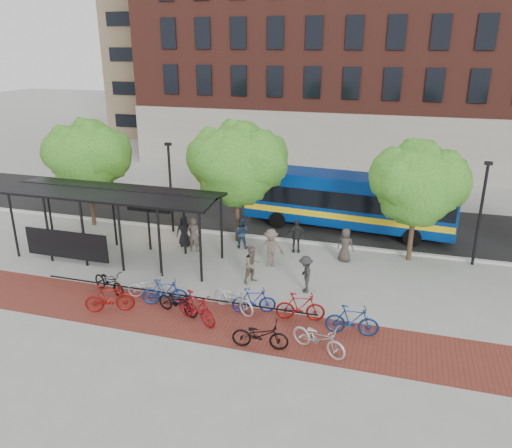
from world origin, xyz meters
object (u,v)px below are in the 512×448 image
(bike_4, at_px, (178,302))
(bike_5, at_px, (197,308))
(bus_shelter, at_px, (112,200))
(bike_10, at_px, (319,338))
(tree_b, at_px, (239,161))
(pedestrian_8, at_px, (253,265))
(bike_2, at_px, (149,287))
(bike_9, at_px, (300,307))
(bike_8, at_px, (260,335))
(pedestrian_4, at_px, (296,236))
(bike_11, at_px, (352,320))
(pedestrian_0, at_px, (184,231))
(lamp_post_left, at_px, (170,185))
(bus, at_px, (348,199))
(tree_a, at_px, (88,154))
(lamp_post_right, at_px, (481,211))
(pedestrian_2, at_px, (241,233))
(pedestrian_3, at_px, (271,248))
(bike_0, at_px, (109,282))
(pedestrian_6, at_px, (345,245))
(tree_c, at_px, (419,181))
(pedestrian_1, at_px, (194,235))
(bike_1, at_px, (110,298))
(pedestrian_9, at_px, (305,274))
(bike_7, at_px, (254,300))
(bike_3, at_px, (165,292))

(bike_4, height_order, bike_5, bike_5)
(bus_shelter, relative_size, bike_10, 4.95)
(tree_b, height_order, pedestrian_8, tree_b)
(bus_shelter, height_order, bike_5, bus_shelter)
(bike_2, xyz_separation_m, bike_9, (6.52, -0.02, 0.09))
(bike_8, height_order, pedestrian_4, pedestrian_4)
(tree_b, xyz_separation_m, bike_11, (6.91, -7.69, -3.87))
(bike_10, bearing_deg, pedestrian_0, 70.65)
(lamp_post_left, xyz_separation_m, bus, (9.48, 3.23, -0.91))
(bike_11, relative_size, pedestrian_4, 1.12)
(bike_9, bearing_deg, bike_4, 91.22)
(bike_4, height_order, pedestrian_4, pedestrian_4)
(bike_10, relative_size, pedestrian_4, 1.22)
(tree_a, relative_size, bike_8, 3.05)
(lamp_post_right, bearing_deg, bike_2, -151.23)
(lamp_post_left, bearing_deg, pedestrian_2, -14.38)
(bike_8, xyz_separation_m, bike_10, (2.03, 0.34, 0.03))
(lamp_post_right, distance_m, pedestrian_3, 10.03)
(bike_0, bearing_deg, pedestrian_6, -34.85)
(bike_0, relative_size, pedestrian_2, 1.17)
(pedestrian_4, bearing_deg, tree_c, -8.76)
(bike_9, distance_m, bike_11, 2.10)
(lamp_post_right, xyz_separation_m, pedestrian_3, (-9.42, -2.95, -1.80))
(bike_0, distance_m, pedestrian_6, 11.25)
(pedestrian_3, bearing_deg, tree_c, 9.96)
(lamp_post_left, relative_size, bike_0, 2.61)
(bus, height_order, pedestrian_1, bus)
(bike_4, bearing_deg, pedestrian_6, -24.92)
(lamp_post_right, bearing_deg, pedestrian_8, -153.43)
(tree_a, distance_m, bike_1, 11.43)
(bike_11, xyz_separation_m, pedestrian_6, (-1.06, 6.58, 0.27))
(bike_2, relative_size, bike_10, 0.86)
(bike_10, bearing_deg, bike_2, 98.12)
(pedestrian_2, height_order, pedestrian_9, pedestrian_2)
(bike_9, bearing_deg, bike_7, 78.99)
(tree_a, xyz_separation_m, bike_8, (12.90, -9.49, -3.71))
(bike_5, xyz_separation_m, pedestrian_3, (1.42, 5.80, 0.33))
(bike_3, bearing_deg, pedestrian_0, 2.88)
(tree_b, distance_m, pedestrian_6, 6.96)
(bike_9, bearing_deg, pedestrian_3, 18.29)
(tree_c, relative_size, pedestrian_4, 3.38)
(tree_a, relative_size, pedestrian_9, 3.70)
(bike_7, relative_size, pedestrian_0, 1.05)
(tree_b, distance_m, bike_1, 9.90)
(bike_4, xyz_separation_m, pedestrian_0, (-2.68, 6.60, 0.33))
(tree_a, bearing_deg, bike_4, -41.73)
(bike_1, xyz_separation_m, bike_9, (7.47, 1.53, -0.01))
(tree_c, xyz_separation_m, bus, (-3.60, 3.48, -2.22))
(bus_shelter, relative_size, pedestrian_1, 5.76)
(tree_c, xyz_separation_m, bike_3, (-9.70, -7.63, -3.48))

